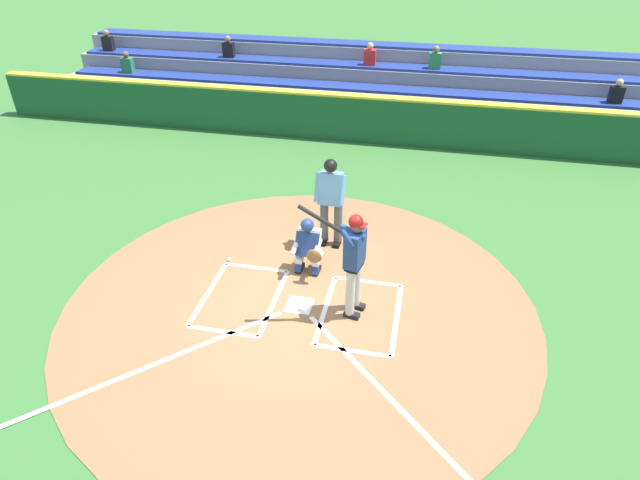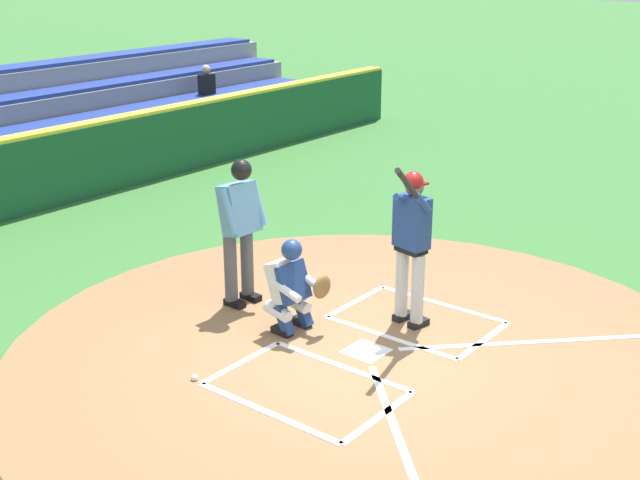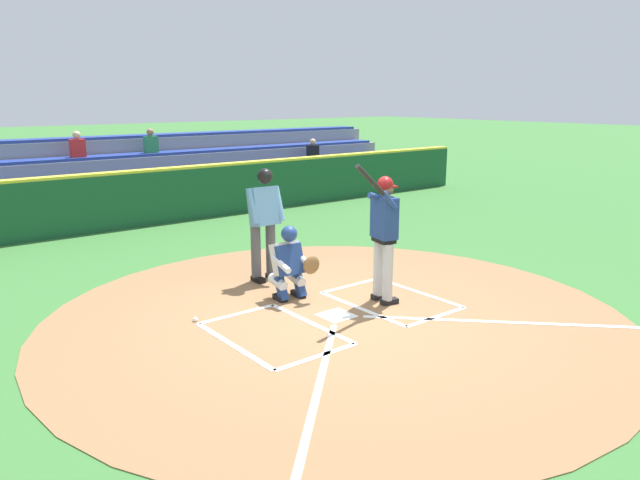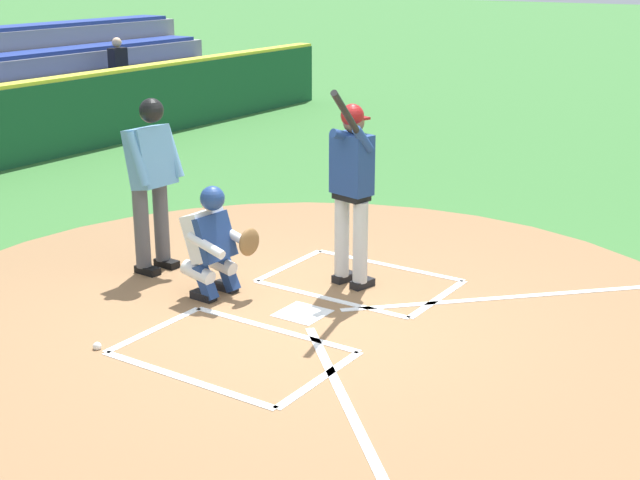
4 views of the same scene
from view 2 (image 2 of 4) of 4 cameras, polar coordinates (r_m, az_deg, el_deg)
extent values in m
plane|color=#387033|center=(9.53, 3.09, -7.50)|extent=(120.00, 120.00, 0.00)
cylinder|color=olive|center=(9.53, 3.09, -7.47)|extent=(8.00, 8.00, 0.01)
cube|color=white|center=(9.53, 3.09, -7.42)|extent=(0.44, 0.44, 0.01)
cube|color=white|center=(10.77, 2.40, -4.12)|extent=(1.20, 0.08, 0.01)
cube|color=white|center=(9.93, 10.90, -6.60)|extent=(1.20, 0.08, 0.01)
cube|color=white|center=(9.86, 4.61, -6.49)|extent=(0.08, 1.80, 0.01)
cube|color=white|center=(10.80, 8.17, -4.26)|extent=(0.08, 1.80, 0.01)
cube|color=white|center=(9.31, -5.28, -8.15)|extent=(1.20, 0.08, 0.01)
cube|color=white|center=(8.32, 3.99, -11.70)|extent=(1.20, 0.08, 0.01)
cube|color=white|center=(9.20, 1.45, -8.42)|extent=(0.08, 1.80, 0.01)
cube|color=white|center=(8.39, -3.57, -11.41)|extent=(0.08, 1.80, 0.01)
cube|color=white|center=(10.42, 19.50, -6.14)|extent=(3.73, 3.73, 0.01)
cylinder|color=#BCBCBC|center=(10.11, 5.49, -2.83)|extent=(0.15, 0.15, 0.84)
cube|color=black|center=(10.32, 5.57, -5.11)|extent=(0.28, 0.17, 0.09)
cylinder|color=#BCBCBC|center=(9.95, 6.54, -3.26)|extent=(0.15, 0.15, 0.84)
cube|color=black|center=(10.16, 6.60, -5.57)|extent=(0.28, 0.17, 0.09)
cube|color=black|center=(9.86, 6.10, -0.51)|extent=(0.29, 0.38, 0.10)
cube|color=navy|center=(9.76, 6.17, 1.20)|extent=(0.32, 0.44, 0.60)
sphere|color=brown|center=(9.66, 6.34, 3.53)|extent=(0.21, 0.21, 0.21)
sphere|color=maroon|center=(9.62, 6.27, 3.91)|extent=(0.23, 0.23, 0.23)
cube|color=maroon|center=(9.71, 6.72, 3.82)|extent=(0.14, 0.19, 0.02)
cylinder|color=navy|center=(9.65, 5.95, 2.74)|extent=(0.44, 0.18, 0.21)
cylinder|color=navy|center=(9.51, 6.85, 2.46)|extent=(0.28, 0.14, 0.29)
cylinder|color=black|center=(9.09, 5.92, 3.67)|extent=(0.72, 0.22, 0.53)
cylinder|color=black|center=(9.47, 6.59, 2.77)|extent=(0.09, 0.09, 0.08)
cube|color=black|center=(10.12, -1.30, -5.54)|extent=(0.13, 0.27, 0.09)
cube|color=navy|center=(10.03, -1.14, -4.80)|extent=(0.13, 0.25, 0.37)
cylinder|color=silver|center=(10.06, -1.56, -4.23)|extent=(0.17, 0.37, 0.21)
cube|color=black|center=(9.91, -2.56, -6.12)|extent=(0.13, 0.27, 0.09)
cube|color=navy|center=(9.82, -2.40, -5.37)|extent=(0.13, 0.25, 0.37)
cylinder|color=silver|center=(9.85, -2.83, -4.78)|extent=(0.17, 0.37, 0.21)
cube|color=silver|center=(9.83, -2.26, -2.67)|extent=(0.42, 0.38, 0.52)
cube|color=navy|center=(9.76, -1.79, -2.83)|extent=(0.43, 0.24, 0.46)
sphere|color=tan|center=(9.65, -1.99, -0.74)|extent=(0.21, 0.21, 0.21)
sphere|color=navy|center=(9.63, -1.90, -0.65)|extent=(0.24, 0.24, 0.24)
cylinder|color=silver|center=(9.86, -0.74, -2.70)|extent=(0.11, 0.45, 0.20)
cylinder|color=silver|center=(9.59, -2.34, -3.37)|extent=(0.11, 0.45, 0.20)
ellipsoid|color=brown|center=(9.75, 0.14, -3.15)|extent=(0.28, 0.11, 0.28)
cylinder|color=#4C4C51|center=(10.72, -4.90, -1.45)|extent=(0.16, 0.16, 0.86)
cube|color=black|center=(10.86, -4.65, -3.81)|extent=(0.15, 0.29, 0.09)
cylinder|color=#4C4C51|center=(10.54, -6.00, -1.85)|extent=(0.16, 0.16, 0.86)
cube|color=black|center=(10.68, -5.73, -4.24)|extent=(0.15, 0.29, 0.09)
cube|color=#5B8EB7|center=(10.36, -5.42, 2.12)|extent=(0.46, 0.39, 0.66)
sphere|color=brown|center=(10.20, -5.35, 4.60)|extent=(0.22, 0.22, 0.22)
sphere|color=black|center=(10.18, -5.27, 4.69)|extent=(0.25, 0.25, 0.25)
cylinder|color=#5B8EB7|center=(10.45, -4.17, 2.49)|extent=(0.12, 0.29, 0.56)
cylinder|color=#5B8EB7|center=(10.14, -6.10, 1.89)|extent=(0.12, 0.29, 0.56)
sphere|color=white|center=(9.02, -8.39, -9.10)|extent=(0.07, 0.07, 0.07)
cube|color=black|center=(20.03, -7.58, 10.28)|extent=(0.36, 0.22, 0.46)
sphere|color=beige|center=(19.98, -7.62, 11.24)|extent=(0.20, 0.20, 0.20)
camera|label=1|loc=(9.21, 56.09, 21.63)|focal=30.47mm
camera|label=3|loc=(2.60, 61.06, -22.41)|focal=33.92mm
camera|label=4|loc=(1.27, 2.14, -37.99)|focal=50.16mm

